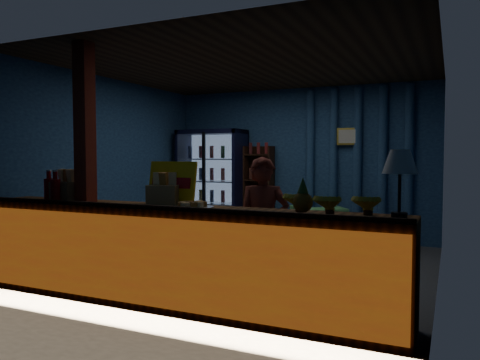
% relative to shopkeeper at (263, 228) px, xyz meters
% --- Properties ---
extents(ground, '(4.60, 4.60, 0.00)m').
position_rel_shopkeeper_xyz_m(ground, '(-0.72, 1.36, -0.71)').
color(ground, '#515154').
rests_on(ground, ground).
extents(room_walls, '(4.60, 4.60, 4.60)m').
position_rel_shopkeeper_xyz_m(room_walls, '(-0.72, 1.36, 0.86)').
color(room_walls, navy).
rests_on(room_walls, ground).
extents(counter, '(4.40, 0.57, 0.99)m').
position_rel_shopkeeper_xyz_m(counter, '(-0.72, -0.55, -0.23)').
color(counter, brown).
rests_on(counter, ground).
extents(support_post, '(0.16, 0.16, 2.60)m').
position_rel_shopkeeper_xyz_m(support_post, '(-1.77, -0.54, 0.59)').
color(support_post, maroon).
rests_on(support_post, ground).
extents(beverage_cooler, '(1.20, 0.62, 1.90)m').
position_rel_shopkeeper_xyz_m(beverage_cooler, '(-2.27, 3.28, 0.22)').
color(beverage_cooler, black).
rests_on(beverage_cooler, ground).
extents(bottle_shelf, '(0.50, 0.28, 1.60)m').
position_rel_shopkeeper_xyz_m(bottle_shelf, '(-1.42, 3.42, 0.08)').
color(bottle_shelf, '#331A10').
rests_on(bottle_shelf, ground).
extents(curtain_folds, '(1.74, 0.14, 2.50)m').
position_rel_shopkeeper_xyz_m(curtain_folds, '(0.28, 3.50, 0.59)').
color(curtain_folds, navy).
rests_on(curtain_folds, room_walls).
extents(framed_picture, '(0.36, 0.04, 0.28)m').
position_rel_shopkeeper_xyz_m(framed_picture, '(0.13, 3.46, 1.04)').
color(framed_picture, gold).
rests_on(framed_picture, room_walls).
extents(shopkeeper, '(0.59, 0.47, 1.42)m').
position_rel_shopkeeper_xyz_m(shopkeeper, '(0.00, 0.00, 0.00)').
color(shopkeeper, maroon).
rests_on(shopkeeper, ground).
extents(green_chair, '(1.00, 1.01, 0.67)m').
position_rel_shopkeeper_xyz_m(green_chair, '(-0.17, 2.75, -0.38)').
color(green_chair, '#57AF5B').
rests_on(green_chair, ground).
extents(side_table, '(0.66, 0.58, 0.59)m').
position_rel_shopkeeper_xyz_m(side_table, '(0.26, 2.77, -0.46)').
color(side_table, '#331A10').
rests_on(side_table, ground).
extents(yellow_sign, '(0.54, 0.12, 0.43)m').
position_rel_shopkeeper_xyz_m(yellow_sign, '(-0.85, -0.32, 0.45)').
color(yellow_sign, yellow).
rests_on(yellow_sign, counter).
extents(soda_bottles, '(0.28, 0.18, 0.33)m').
position_rel_shopkeeper_xyz_m(soda_bottles, '(-2.12, -0.65, 0.37)').
color(soda_bottles, '#AE0B10').
rests_on(soda_bottles, counter).
extents(snack_box_left, '(0.34, 0.29, 0.34)m').
position_rel_shopkeeper_xyz_m(snack_box_left, '(-2.05, -0.52, 0.36)').
color(snack_box_left, olive).
rests_on(snack_box_left, counter).
extents(snack_box_centre, '(0.35, 0.31, 0.32)m').
position_rel_shopkeeper_xyz_m(snack_box_centre, '(-0.90, -0.39, 0.35)').
color(snack_box_centre, olive).
rests_on(snack_box_centre, counter).
extents(pastry_tray, '(0.40, 0.40, 0.07)m').
position_rel_shopkeeper_xyz_m(pastry_tray, '(-0.45, -0.62, 0.26)').
color(pastry_tray, silver).
rests_on(pastry_tray, counter).
extents(banana_bunches, '(0.84, 0.32, 0.18)m').
position_rel_shopkeeper_xyz_m(banana_bunches, '(0.79, -0.48, 0.33)').
color(banana_bunches, gold).
rests_on(banana_bunches, counter).
extents(table_lamp, '(0.27, 0.27, 0.53)m').
position_rel_shopkeeper_xyz_m(table_lamp, '(1.33, -0.48, 0.66)').
color(table_lamp, black).
rests_on(table_lamp, counter).
extents(pineapple, '(0.17, 0.17, 0.30)m').
position_rel_shopkeeper_xyz_m(pineapple, '(0.56, -0.52, 0.36)').
color(pineapple, olive).
rests_on(pineapple, counter).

